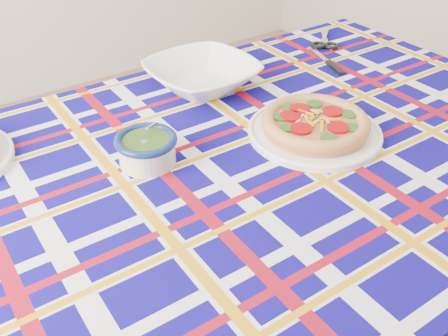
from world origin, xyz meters
TOP-DOWN VIEW (x-y plane):
  - floor at (0.00, 0.00)m, footprint 4.00×4.00m
  - dining_table at (-0.19, -0.31)m, footprint 1.78×1.14m
  - tablecloth at (-0.19, -0.31)m, footprint 1.82×1.17m
  - main_focaccia_plate at (0.01, -0.33)m, footprint 0.35×0.35m
  - pesto_bowl at (-0.38, -0.20)m, footprint 0.16×0.16m
  - serving_bowl at (-0.07, 0.05)m, footprint 0.32×0.32m
  - table_knife at (0.37, 0.01)m, footprint 0.10×0.24m
  - kitchen_scissors at (0.49, 0.12)m, footprint 0.22×0.22m

SIDE VIEW (x-z plane):
  - floor at x=0.00m, z-range 0.00..0.00m
  - dining_table at x=-0.19m, z-range 0.33..1.16m
  - tablecloth at x=-0.19m, z-range 0.71..0.83m
  - table_knife at x=0.37m, z-range 0.83..0.84m
  - kitchen_scissors at x=0.49m, z-range 0.83..0.85m
  - main_focaccia_plate at x=0.01m, z-range 0.83..0.90m
  - serving_bowl at x=-0.07m, z-range 0.83..0.91m
  - pesto_bowl at x=-0.38m, z-range 0.83..0.91m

